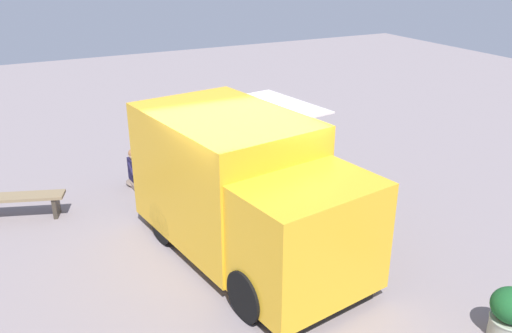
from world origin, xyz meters
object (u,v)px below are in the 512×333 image
food_truck (243,193)px  trash_bin (210,144)px  planter_flowering_far (511,313)px  person_customer (135,171)px  plaza_bench (17,201)px

food_truck → trash_bin: bearing=165.7°
planter_flowering_far → person_customer: bearing=-156.3°
plaza_bench → trash_bin: trash_bin is taller
person_customer → planter_flowering_far: person_customer is taller
person_customer → planter_flowering_far: 8.13m
person_customer → food_truck: bearing=14.3°
person_customer → trash_bin: size_ratio=0.86×
person_customer → plaza_bench: bearing=-78.2°
food_truck → trash_bin: size_ratio=4.74×
trash_bin → person_customer: bearing=-77.5°
plaza_bench → person_customer: bearing=101.8°
food_truck → person_customer: size_ratio=5.54×
planter_flowering_far → trash_bin: 7.99m
food_truck → person_customer: bearing=-165.7°
food_truck → trash_bin: 4.39m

